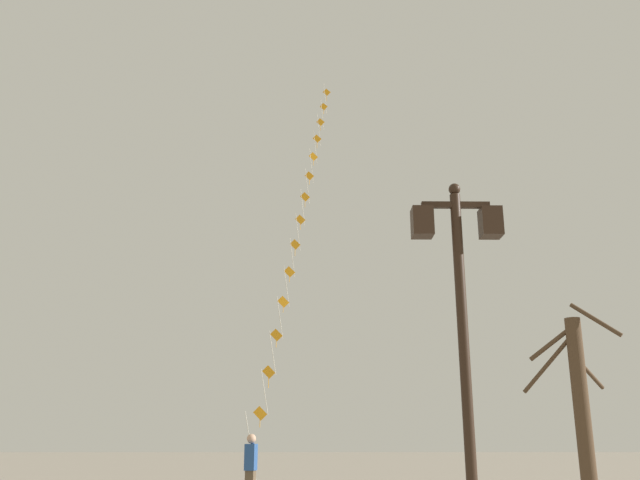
{
  "coord_description": "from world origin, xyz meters",
  "views": [
    {
      "loc": [
        -0.16,
        -1.44,
        1.55
      ],
      "look_at": [
        0.08,
        19.5,
        7.76
      ],
      "focal_mm": 38.1,
      "sensor_mm": 36.0,
      "label": 1
    }
  ],
  "objects": [
    {
      "name": "twin_lantern_lamp_post",
      "position": [
        1.78,
        7.24,
        3.41
      ],
      "size": [
        1.21,
        0.28,
        4.94
      ],
      "color": "black",
      "rests_on": "ground_plane"
    },
    {
      "name": "kite_train",
      "position": [
        -0.64,
        22.7,
        9.45
      ],
      "size": [
        2.61,
        11.94,
        18.16
      ],
      "color": "brown",
      "rests_on": "ground_plane"
    },
    {
      "name": "kite_flyer",
      "position": [
        -1.61,
        15.48,
        0.9
      ],
      "size": [
        0.29,
        0.62,
        1.71
      ],
      "rotation": [
        0.0,
        0.0,
        1.43
      ],
      "color": "brown",
      "rests_on": "ground_plane"
    },
    {
      "name": "bare_tree",
      "position": [
        5.01,
        11.92,
        2.07
      ],
      "size": [
        1.69,
        1.28,
        4.2
      ],
      "color": "#4C3826",
      "rests_on": "ground_plane"
    }
  ]
}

